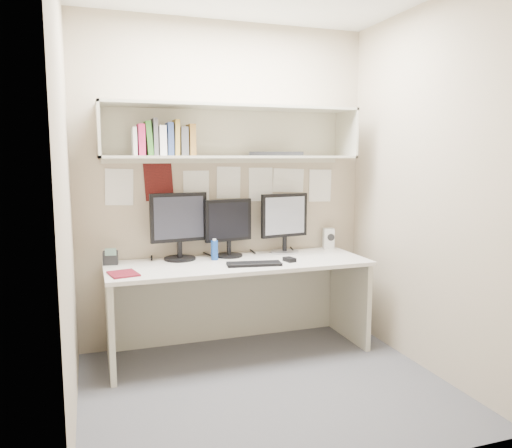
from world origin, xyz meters
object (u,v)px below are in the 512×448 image
object	(u,v)px
monitor_left	(179,224)
speaker	(328,238)
monitor_center	(228,225)
keyboard	(254,264)
desk_phone	(111,258)
monitor_right	(284,221)
desk	(239,307)
maroon_notebook	(123,274)

from	to	relation	value
monitor_left	speaker	xyz separation A→B (m)	(1.32, 0.05, -0.19)
monitor_center	monitor_left	bearing A→B (deg)	170.30
monitor_center	keyboard	distance (m)	0.46
desk_phone	keyboard	bearing A→B (deg)	-14.33
monitor_right	speaker	distance (m)	0.48
desk	keyboard	bearing A→B (deg)	-66.91
monitor_left	speaker	size ratio (longest dim) A/B	2.94
maroon_notebook	keyboard	bearing A→B (deg)	-11.62
desk	monitor_left	size ratio (longest dim) A/B	3.82
monitor_left	desk	bearing A→B (deg)	-34.20
keyboard	desk	bearing A→B (deg)	122.37
monitor_right	desk_phone	distance (m)	1.42
monitor_center	speaker	size ratio (longest dim) A/B	2.60
monitor_left	monitor_right	xyz separation A→B (m)	(0.89, 0.00, -0.01)
keyboard	desk_phone	size ratio (longest dim) A/B	3.10
monitor_left	desk_phone	distance (m)	0.57
desk	desk_phone	distance (m)	1.05
desk_phone	monitor_center	bearing A→B (deg)	6.68
monitor_right	maroon_notebook	bearing A→B (deg)	-173.25
desk	speaker	size ratio (longest dim) A/B	11.21
monitor_right	keyboard	distance (m)	0.61
speaker	maroon_notebook	world-z (taller)	speaker
speaker	maroon_notebook	xyz separation A→B (m)	(-1.78, -0.43, -0.08)
monitor_left	keyboard	bearing A→B (deg)	-44.76
monitor_center	maroon_notebook	size ratio (longest dim) A/B	2.10
monitor_right	keyboard	xyz separation A→B (m)	(-0.40, -0.38, -0.26)
monitor_left	monitor_center	world-z (taller)	monitor_left
monitor_left	desk_phone	bearing A→B (deg)	174.82
keyboard	maroon_notebook	bearing A→B (deg)	-170.96
monitor_right	desk	bearing A→B (deg)	-163.97
monitor_center	monitor_right	xyz separation A→B (m)	(0.49, -0.00, 0.02)
speaker	monitor_center	bearing A→B (deg)	-162.35
speaker	desk_phone	size ratio (longest dim) A/B	1.37
maroon_notebook	monitor_right	bearing A→B (deg)	4.49
monitor_left	maroon_notebook	world-z (taller)	monitor_left
monitor_right	monitor_left	bearing A→B (deg)	170.88
monitor_right	maroon_notebook	size ratio (longest dim) A/B	2.25
monitor_center	desk	bearing A→B (deg)	-94.87
monitor_left	maroon_notebook	size ratio (longest dim) A/B	2.37
desk_phone	monitor_left	bearing A→B (deg)	7.26
desk	speaker	world-z (taller)	speaker
monitor_left	speaker	bearing A→B (deg)	-4.39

